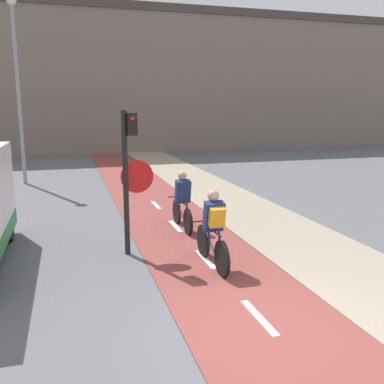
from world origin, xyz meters
The scene contains 7 objects.
ground_plane centered at (0.00, 0.00, 0.00)m, with size 120.00×120.00×0.00m, color #5B5B60.
bike_lane centered at (0.00, 0.00, 0.01)m, with size 2.37×60.00×0.02m.
building_row_background centered at (0.00, 25.97, 4.75)m, with size 60.00×5.20×9.48m.
traffic_light_pole centered at (-1.36, 3.81, 1.83)m, with size 0.67×0.25×2.94m.
street_lamp_far centered at (-4.24, 13.32, 4.29)m, with size 0.36×0.36×7.05m.
cyclist_near centered at (0.02, 2.61, 0.71)m, with size 0.46×1.77×1.50m.
cyclist_far centered at (0.12, 5.25, 0.66)m, with size 0.46×1.73×1.47m.
Camera 1 is at (-2.52, -4.71, 3.00)m, focal length 40.00 mm.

